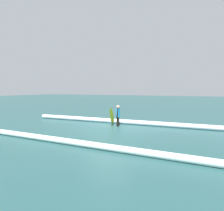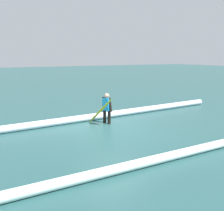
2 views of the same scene
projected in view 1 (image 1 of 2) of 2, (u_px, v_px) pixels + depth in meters
ground_plane at (108, 128)px, 11.71m from camera, size 123.03×123.03×0.00m
surfer at (118, 115)px, 12.36m from camera, size 0.29×0.57×1.33m
surfboard at (112, 116)px, 12.44m from camera, size 0.68×1.36×1.25m
wave_crest_foreground at (126, 122)px, 13.12m from camera, size 14.15×1.11×0.30m
wave_crest_midground at (57, 140)px, 8.50m from camera, size 19.57×0.38×0.26m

